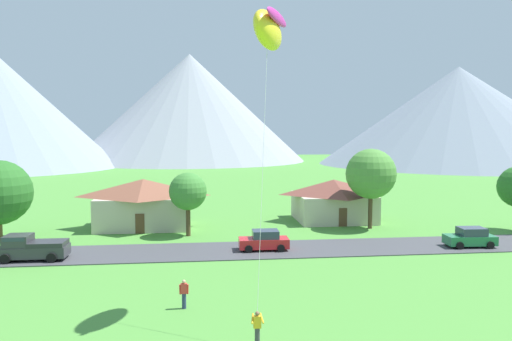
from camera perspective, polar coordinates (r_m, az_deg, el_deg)
road_strip at (r=40.75m, az=0.45°, el=-9.58°), size 160.00×6.16×0.08m
mountain_far_west_ridge at (r=171.91m, az=-8.00°, el=7.54°), size 81.81×81.81×38.04m
mountain_east_ridge at (r=163.08m, az=23.20°, el=6.11°), size 86.66×86.66×30.80m
house_leftmost at (r=54.64m, az=9.37°, el=-3.45°), size 9.11×7.99×4.69m
house_left_center at (r=51.23m, az=-13.47°, el=-3.78°), size 10.15×6.76×5.16m
tree_near_left at (r=45.98m, az=-8.25°, el=-2.55°), size 3.65×3.65×6.19m
tree_center at (r=50.36m, az=13.75°, el=-0.41°), size 5.22×5.22×8.37m
parked_car_green_west_end at (r=45.58m, az=24.52°, el=-7.41°), size 4.28×2.23×1.68m
parked_car_red_mid_west at (r=40.43m, az=0.99°, el=-8.49°), size 4.23×2.13×1.68m
pickup_truck_charcoal_west_side at (r=41.25m, az=-25.58°, el=-8.41°), size 5.21×2.35×1.99m
kite_flyer_with_kite at (r=26.48m, az=1.54°, el=16.40°), size 2.92×6.65×16.72m
watcher_person at (r=28.00m, az=-8.72°, el=-14.51°), size 0.56×0.24×1.68m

